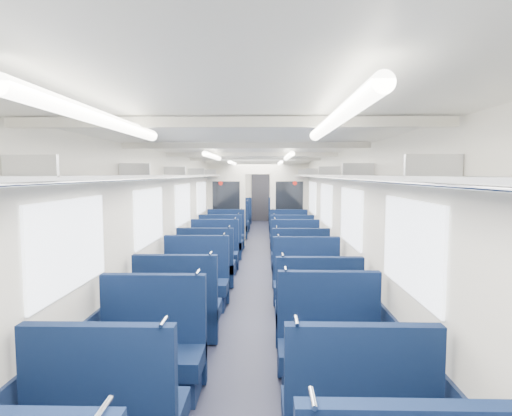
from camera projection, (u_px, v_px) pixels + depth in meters
name	position (u px, v px, depth m)	size (l,w,h in m)	color
floor	(255.00, 269.00, 8.62)	(2.80, 18.00, 0.01)	black
ceiling	(255.00, 157.00, 8.43)	(2.80, 18.00, 0.01)	silver
wall_left	(188.00, 214.00, 8.56)	(0.02, 18.00, 2.35)	beige
dado_left	(189.00, 253.00, 8.62)	(0.03, 17.90, 0.70)	#0F1A34
wall_right	(322.00, 214.00, 8.49)	(0.02, 18.00, 2.35)	beige
dado_right	(321.00, 253.00, 8.56)	(0.03, 17.90, 0.70)	#0F1A34
wall_far	(260.00, 193.00, 17.49)	(2.80, 0.02, 2.35)	beige
luggage_rack_left	(197.00, 175.00, 8.49)	(0.36, 17.40, 0.18)	#B2B5BA
luggage_rack_right	(314.00, 175.00, 8.43)	(0.36, 17.40, 0.18)	#B2B5BA
windows	(254.00, 204.00, 8.05)	(2.78, 15.60, 0.75)	white
ceiling_fittings	(255.00, 160.00, 8.17)	(2.70, 16.06, 0.11)	beige
end_door	(260.00, 198.00, 17.44)	(0.75, 0.06, 2.00)	black
bulkhead	(258.00, 202.00, 11.39)	(2.80, 0.10, 2.35)	beige
seat_6	(151.00, 356.00, 3.74)	(0.98, 0.54, 1.10)	#0D1C3E
seat_7	(330.00, 351.00, 3.86)	(0.98, 0.54, 1.10)	#0D1C3E
seat_8	(178.00, 313.00, 4.93)	(0.98, 0.54, 1.10)	#0D1C3E
seat_9	(317.00, 316.00, 4.81)	(0.98, 0.54, 1.10)	#0D1C3E
seat_10	(196.00, 285.00, 6.15)	(0.98, 0.54, 1.10)	#0D1C3E
seat_11	(307.00, 288.00, 6.01)	(0.98, 0.54, 1.10)	#0D1C3E
seat_12	(207.00, 268.00, 7.28)	(0.98, 0.54, 1.10)	#0D1C3E
seat_13	(300.00, 268.00, 7.24)	(0.98, 0.54, 1.10)	#0D1C3E
seat_14	(214.00, 256.00, 8.38)	(0.98, 0.54, 1.10)	#0D1C3E
seat_15	(295.00, 256.00, 8.32)	(0.98, 0.54, 1.10)	#0D1C3E
seat_16	(221.00, 245.00, 9.62)	(0.98, 0.54, 1.10)	#0D1C3E
seat_17	(292.00, 246.00, 9.54)	(0.98, 0.54, 1.10)	#0D1C3E
seat_18	(226.00, 237.00, 10.77)	(0.98, 0.54, 1.10)	#0D1C3E
seat_19	(289.00, 238.00, 10.71)	(0.98, 0.54, 1.10)	#0D1C3E
seat_20	(232.00, 228.00, 12.65)	(0.98, 0.54, 1.10)	#0D1C3E
seat_21	(285.00, 228.00, 12.68)	(0.98, 0.54, 1.10)	#0D1C3E
seat_22	(235.00, 223.00, 13.95)	(0.98, 0.54, 1.10)	#0D1C3E
seat_23	(284.00, 223.00, 13.83)	(0.98, 0.54, 1.10)	#0D1C3E
seat_24	(237.00, 220.00, 14.92)	(0.98, 0.54, 1.10)	#0D1C3E
seat_25	(282.00, 220.00, 15.02)	(0.98, 0.54, 1.10)	#0D1C3E
seat_26	(239.00, 216.00, 16.11)	(0.98, 0.54, 1.10)	#0D1C3E
seat_27	(281.00, 216.00, 16.24)	(0.98, 0.54, 1.10)	#0D1C3E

